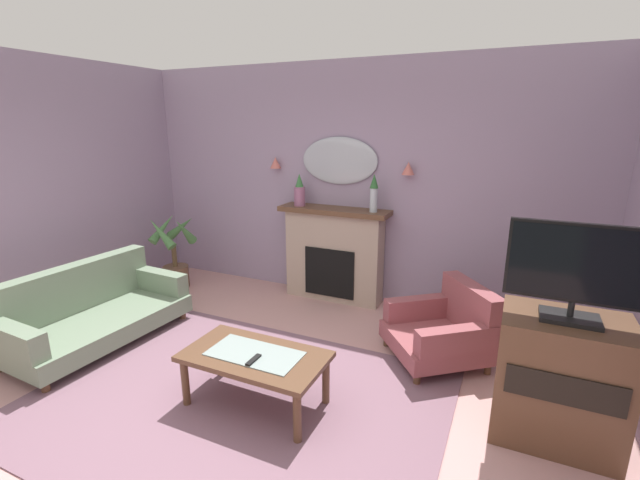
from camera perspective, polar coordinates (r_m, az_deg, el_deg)
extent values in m
cube|color=#C6938E|center=(3.63, -13.01, -22.45)|extent=(6.61, 6.29, 0.10)
cube|color=#9E8CA8|center=(5.30, 4.09, 7.37)|extent=(6.61, 0.10, 2.85)
cube|color=#7F5B6B|center=(3.72, -11.08, -20.18)|extent=(3.20, 2.40, 0.01)
cube|color=tan|center=(5.35, 1.87, -2.17)|extent=(1.20, 0.28, 1.10)
cube|color=black|center=(5.31, 1.43, -4.21)|extent=(0.64, 0.12, 0.60)
cube|color=brown|center=(5.19, 1.83, 3.90)|extent=(1.36, 0.36, 0.06)
cylinder|color=#9E6084|center=(5.33, -2.72, 5.80)|extent=(0.13, 0.13, 0.23)
cone|color=#38753D|center=(5.30, -2.74, 7.90)|extent=(0.10, 0.10, 0.16)
cylinder|color=silver|center=(4.97, 7.10, 5.25)|extent=(0.09, 0.09, 0.27)
cone|color=#2D6633|center=(4.93, 7.18, 7.74)|extent=(0.10, 0.10, 0.16)
ellipsoid|color=#B2BCC6|center=(5.24, 2.54, 10.42)|extent=(0.96, 0.06, 0.56)
cone|color=#D17066|center=(5.58, -5.90, 10.13)|extent=(0.14, 0.14, 0.14)
cone|color=#D17066|center=(4.94, 11.59, 9.26)|extent=(0.14, 0.14, 0.14)
cube|color=brown|center=(3.45, -8.62, -14.96)|extent=(1.10, 0.60, 0.04)
cube|color=#8C9E99|center=(3.44, -8.64, -14.61)|extent=(0.72, 0.36, 0.01)
cylinder|color=brown|center=(3.67, -17.36, -17.53)|extent=(0.06, 0.06, 0.40)
cylinder|color=brown|center=(3.19, -3.02, -22.37)|extent=(0.06, 0.06, 0.40)
cylinder|color=brown|center=(3.98, -12.64, -14.43)|extent=(0.06, 0.06, 0.40)
cylinder|color=brown|center=(3.54, 0.78, -18.09)|extent=(0.06, 0.06, 0.40)
cube|color=black|center=(3.34, -8.78, -15.43)|extent=(0.04, 0.16, 0.02)
cube|color=gray|center=(4.93, -27.07, -9.95)|extent=(0.92, 1.74, 0.18)
cube|color=gray|center=(5.09, -29.85, -5.54)|extent=(0.26, 1.71, 0.48)
cube|color=gray|center=(4.50, -35.51, -10.64)|extent=(0.76, 0.19, 0.24)
cube|color=gray|center=(5.29, -20.54, -5.07)|extent=(0.76, 0.19, 0.24)
cylinder|color=brown|center=(4.38, -32.52, -16.01)|extent=(0.07, 0.07, 0.10)
cylinder|color=brown|center=(5.18, -17.69, -9.44)|extent=(0.07, 0.07, 0.10)
cylinder|color=brown|center=(4.93, -36.66, -13.19)|extent=(0.07, 0.07, 0.10)
cylinder|color=brown|center=(5.65, -22.64, -7.80)|extent=(0.07, 0.07, 0.10)
cube|color=#934C51|center=(4.26, 14.95, -12.81)|extent=(1.12, 1.12, 0.16)
cube|color=#934C51|center=(4.30, 19.27, -8.43)|extent=(0.62, 0.73, 0.45)
cube|color=#934C51|center=(4.45, 13.05, -8.72)|extent=(0.65, 0.56, 0.22)
cube|color=#934C51|center=(3.92, 17.53, -12.50)|extent=(0.65, 0.56, 0.22)
cylinder|color=brown|center=(4.46, 8.77, -13.03)|extent=(0.06, 0.06, 0.10)
cylinder|color=brown|center=(3.93, 12.67, -17.46)|extent=(0.06, 0.06, 0.10)
cylinder|color=brown|center=(4.74, 16.58, -11.73)|extent=(0.06, 0.06, 0.10)
cylinder|color=brown|center=(4.24, 21.28, -15.54)|extent=(0.06, 0.06, 0.10)
cube|color=brown|center=(3.51, 29.03, -15.75)|extent=(0.80, 0.56, 0.90)
cube|color=black|center=(3.22, 29.55, -16.86)|extent=(0.68, 0.02, 0.20)
cube|color=black|center=(3.29, 30.09, -8.89)|extent=(0.36, 0.24, 0.03)
cylinder|color=black|center=(3.27, 30.24, -7.85)|extent=(0.04, 0.04, 0.10)
cube|color=black|center=(3.17, 30.98, -2.66)|extent=(0.84, 0.04, 0.52)
cube|color=black|center=(3.15, 31.01, -2.77)|extent=(0.80, 0.01, 0.48)
cylinder|color=brown|center=(6.15, -18.46, -4.60)|extent=(0.33, 0.33, 0.29)
cylinder|color=brown|center=(6.06, -18.69, -1.90)|extent=(0.06, 0.06, 0.31)
cone|color=#4C8447|center=(5.87, -17.45, 1.15)|extent=(0.19, 0.43, 0.42)
cone|color=#4C8447|center=(6.11, -17.86, 1.65)|extent=(0.46, 0.15, 0.38)
cone|color=#4C8447|center=(6.12, -20.07, 1.47)|extent=(0.19, 0.46, 0.39)
cone|color=#4C8447|center=(5.84, -20.25, 0.85)|extent=(0.43, 0.13, 0.42)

